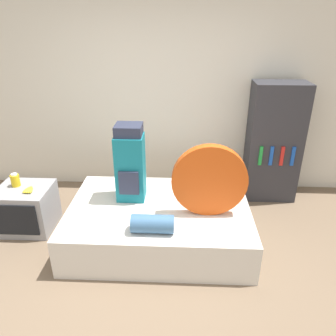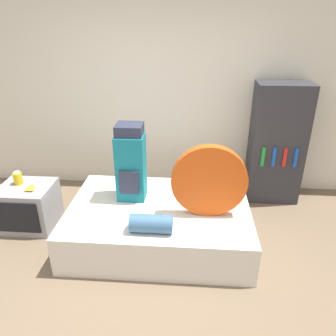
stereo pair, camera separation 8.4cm
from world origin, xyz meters
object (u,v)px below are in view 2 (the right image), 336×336
object	(u,v)px
backpack	(131,163)
tent_bag	(209,181)
television	(29,206)
sleeping_roll	(151,224)
bookshelf	(277,144)
canister	(18,178)

from	to	relation	value
backpack	tent_bag	xyz separation A→B (m)	(0.82, -0.28, -0.03)
tent_bag	television	bearing A→B (deg)	172.87
tent_bag	television	world-z (taller)	tent_bag
tent_bag	sleeping_roll	bearing A→B (deg)	-147.14
tent_bag	sleeping_roll	distance (m)	0.69
sleeping_roll	bookshelf	xyz separation A→B (m)	(1.43, 1.48, 0.26)
sleeping_roll	canister	xyz separation A→B (m)	(-1.60, 0.66, 0.07)
tent_bag	bookshelf	bearing A→B (deg)	51.63
bookshelf	television	bearing A→B (deg)	-163.31
bookshelf	tent_bag	bearing A→B (deg)	-128.37
television	tent_bag	bearing A→B (deg)	-7.13
canister	backpack	bearing A→B (deg)	-1.55
backpack	television	bearing A→B (deg)	-178.72
sleeping_roll	tent_bag	bearing A→B (deg)	32.86
tent_bag	sleeping_roll	world-z (taller)	tent_bag
backpack	television	size ratio (longest dim) A/B	1.43
sleeping_roll	television	world-z (taller)	sleeping_roll
sleeping_roll	television	xyz separation A→B (m)	(-1.50, 0.60, -0.25)
television	backpack	bearing A→B (deg)	1.28
tent_bag	television	distance (m)	2.12
backpack	television	xyz separation A→B (m)	(-1.22, -0.03, -0.57)
canister	bookshelf	bearing A→B (deg)	15.09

